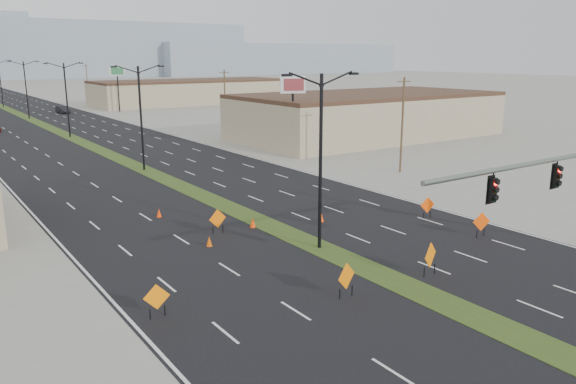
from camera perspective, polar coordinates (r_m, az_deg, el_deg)
ground at (r=25.39m, az=20.51°, el=-12.76°), size 600.00×600.00×0.00m
road_surface at (r=114.62m, az=-25.16°, el=6.92°), size 25.00×400.00×0.02m
median_strip at (r=114.62m, az=-25.16°, el=6.92°), size 2.00×400.00×0.04m
building_se_near at (r=78.76m, az=8.05°, el=7.58°), size 36.00×18.00×5.50m
building_se_far at (r=135.44m, az=-9.87°, el=9.91°), size 44.00×16.00×5.00m
mesa_center at (r=318.05m, az=-24.73°, el=13.02°), size 220.00×50.00×28.00m
mesa_east at (r=362.19m, az=-1.45°, el=13.36°), size 160.00×50.00×18.00m
signal_mast at (r=31.92m, az=27.15°, el=1.06°), size 16.30×0.60×8.00m
streetlight_0 at (r=31.60m, az=3.33°, el=3.61°), size 5.15×0.24×10.02m
streetlight_1 at (r=56.15m, az=-14.72°, el=7.60°), size 5.15×0.24×10.02m
streetlight_2 at (r=82.92m, az=-21.57°, el=8.92°), size 5.15×0.24×10.02m
streetlight_3 at (r=110.30m, az=-25.07°, el=9.55°), size 5.15×0.24×10.02m
streetlight_4 at (r=137.93m, az=-27.18°, el=9.91°), size 5.15×0.24×10.02m
utility_pole_0 at (r=54.61m, az=11.53°, el=6.82°), size 1.60×0.20×9.00m
utility_pole_1 at (r=82.64m, az=-6.42°, el=9.25°), size 1.60×0.20×9.00m
utility_pole_2 at (r=114.58m, az=-14.95°, el=10.09°), size 1.60×0.20×9.00m
utility_pole_3 at (r=147.90m, az=-19.71°, el=10.47°), size 1.60×0.20×9.00m
car_mid at (r=118.94m, az=-21.91°, el=7.77°), size 1.97×4.41×1.41m
construction_sign_0 at (r=24.93m, az=-13.20°, el=-10.45°), size 1.13×0.25×1.53m
construction_sign_1 at (r=26.25m, az=5.95°, el=-8.63°), size 1.24×0.38×1.70m
construction_sign_2 at (r=35.49m, az=-7.17°, el=-2.78°), size 1.20×0.12×1.60m
construction_sign_3 at (r=29.48m, az=14.26°, el=-6.34°), size 1.28×0.48×1.78m
construction_sign_4 at (r=36.60m, az=19.05°, el=-2.95°), size 1.14×0.41×1.59m
construction_sign_5 at (r=39.79m, az=13.99°, el=-1.37°), size 1.12×0.25×1.51m
cone_0 at (r=33.44m, az=-8.01°, el=-4.99°), size 0.47×0.47×0.61m
cone_1 at (r=36.74m, az=-3.59°, el=-3.11°), size 0.53×0.53×0.68m
cone_2 at (r=37.98m, az=3.42°, el=-2.62°), size 0.38×0.38×0.59m
cone_3 at (r=40.00m, az=-12.97°, el=-2.09°), size 0.38×0.38×0.61m
pole_sign_east_near at (r=63.45m, az=0.50°, el=10.22°), size 2.78×1.41×8.76m
pole_sign_east_far at (r=118.02m, az=-16.96°, el=11.33°), size 2.84×1.45×8.98m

